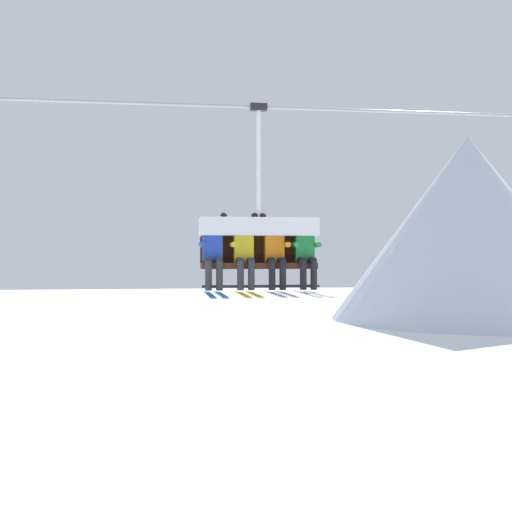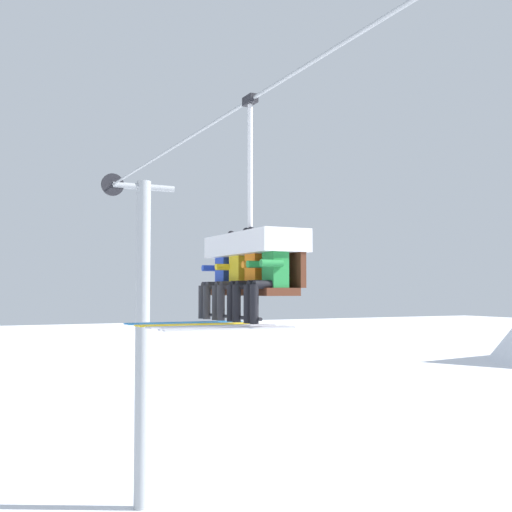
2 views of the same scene
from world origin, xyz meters
name	(u,v)px [view 1 (image 1 of 2)]	position (x,y,z in m)	size (l,w,h in m)	color
mountain_peak_central	(468,228)	(23.98, 41.82, 8.08)	(23.91, 23.91, 16.17)	silver
lift_cable	(265,107)	(-0.59, -0.80, 8.02)	(17.99, 0.05, 0.05)	#9EA3A8
chairlift_chair	(258,235)	(-0.70, -0.73, 5.89)	(1.97, 0.74, 3.07)	#512819
skier_blue	(213,252)	(-1.47, -0.94, 5.60)	(0.48, 1.70, 1.34)	#2847B7
skier_yellow	(245,252)	(-0.96, -0.94, 5.60)	(0.48, 1.70, 1.34)	yellow
skier_orange	(275,252)	(-0.45, -0.94, 5.60)	(0.48, 1.70, 1.34)	orange
skier_green	(306,253)	(0.07, -0.95, 5.58)	(0.46, 1.70, 1.23)	#23843D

